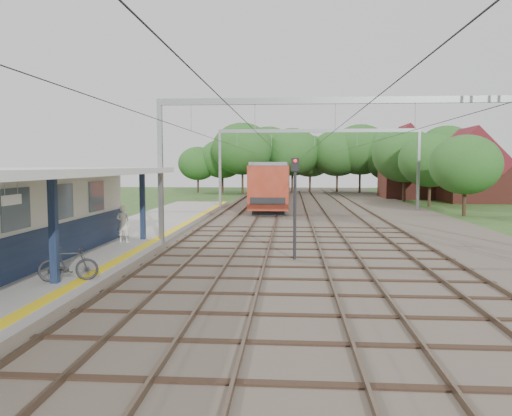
{
  "coord_description": "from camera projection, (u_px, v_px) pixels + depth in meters",
  "views": [
    {
      "loc": [
        1.18,
        -8.34,
        3.89
      ],
      "look_at": [
        -0.68,
        18.32,
        1.6
      ],
      "focal_mm": 35.0,
      "sensor_mm": 36.0,
      "label": 1
    }
  ],
  "objects": [
    {
      "name": "ground",
      "position": [
        222.0,
        388.0,
        8.71
      ],
      "size": [
        160.0,
        160.0,
        0.0
      ],
      "primitive_type": "plane",
      "color": "#2D4C1E",
      "rests_on": "ground"
    },
    {
      "name": "ballast_bed",
      "position": [
        327.0,
        216.0,
        38.24
      ],
      "size": [
        18.0,
        90.0,
        0.1
      ],
      "primitive_type": "cube",
      "color": "#473D33",
      "rests_on": "ground"
    },
    {
      "name": "platform",
      "position": [
        103.0,
        246.0,
        23.13
      ],
      "size": [
        5.0,
        52.0,
        0.35
      ],
      "primitive_type": "cube",
      "color": "gray",
      "rests_on": "ground"
    },
    {
      "name": "yellow_stripe",
      "position": [
        151.0,
        242.0,
        22.96
      ],
      "size": [
        0.45,
        52.0,
        0.01
      ],
      "primitive_type": "cube",
      "color": "yellow",
      "rests_on": "platform"
    },
    {
      "name": "rail_tracks",
      "position": [
        295.0,
        214.0,
        38.4
      ],
      "size": [
        11.8,
        88.0,
        0.15
      ],
      "color": "brown",
      "rests_on": "ballast_bed"
    },
    {
      "name": "catenary_system",
      "position": [
        324.0,
        141.0,
        33.13
      ],
      "size": [
        17.22,
        88.0,
        7.0
      ],
      "color": "gray",
      "rests_on": "ground"
    },
    {
      "name": "tree_band",
      "position": [
        312.0,
        157.0,
        64.79
      ],
      "size": [
        31.72,
        30.88,
        8.82
      ],
      "color": "#382619",
      "rests_on": "ground"
    },
    {
      "name": "house_near",
      "position": [
        479.0,
        174.0,
        52.71
      ],
      "size": [
        7.0,
        6.12,
        7.89
      ],
      "color": "brown",
      "rests_on": "ground"
    },
    {
      "name": "house_far",
      "position": [
        416.0,
        171.0,
        59.0
      ],
      "size": [
        8.0,
        6.12,
        8.66
      ],
      "color": "brown",
      "rests_on": "ground"
    },
    {
      "name": "person",
      "position": [
        123.0,
        224.0,
        22.9
      ],
      "size": [
        0.65,
        0.44,
        1.73
      ],
      "primitive_type": "imported",
      "rotation": [
        0.0,
        0.0,
        3.1
      ],
      "color": "white",
      "rests_on": "platform"
    },
    {
      "name": "bicycle",
      "position": [
        68.0,
        264.0,
        15.24
      ],
      "size": [
        1.84,
        1.0,
        1.06
      ],
      "primitive_type": "imported",
      "rotation": [
        0.0,
        0.0,
        1.87
      ],
      "color": "black",
      "rests_on": "platform"
    },
    {
      "name": "train",
      "position": [
        276.0,
        180.0,
        55.4
      ],
      "size": [
        3.08,
        38.36,
        4.04
      ],
      "color": "black",
      "rests_on": "ballast_bed"
    },
    {
      "name": "signal_post",
      "position": [
        295.0,
        198.0,
        19.94
      ],
      "size": [
        0.31,
        0.28,
        4.18
      ],
      "rotation": [
        0.0,
        0.0,
        -0.18
      ],
      "color": "black",
      "rests_on": "ground"
    }
  ]
}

